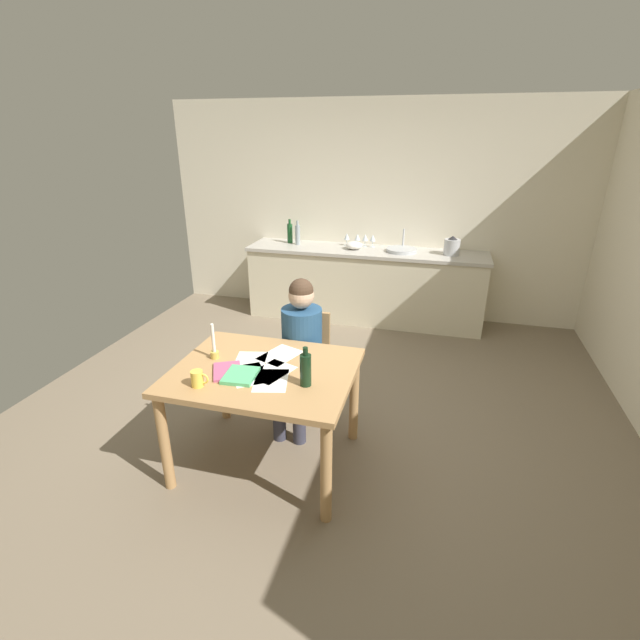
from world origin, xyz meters
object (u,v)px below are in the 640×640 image
at_px(dining_table, 265,383).
at_px(person_seated, 300,344).
at_px(sink_unit, 401,250).
at_px(mixing_bowl, 354,245).
at_px(coffee_mug, 198,379).
at_px(wine_glass_near_sink, 373,238).
at_px(wine_glass_back_left, 357,237).
at_px(bottle_vinegar, 298,234).
at_px(wine_glass_back_right, 347,237).
at_px(candlestick, 214,349).
at_px(wine_bottle_on_table, 306,369).
at_px(book_magazine, 241,375).
at_px(chair_at_table, 305,359).
at_px(wine_glass_by_kettle, 365,238).
at_px(book_cookery, 227,371).
at_px(bottle_oil, 290,233).
at_px(stovetop_kettle, 452,246).

bearing_deg(dining_table, person_seated, 83.33).
distance_m(sink_unit, mixing_bowl, 0.57).
height_order(coffee_mug, wine_glass_near_sink, wine_glass_near_sink).
bearing_deg(person_seated, wine_glass_back_left, 90.48).
relative_size(sink_unit, bottle_vinegar, 1.20).
bearing_deg(wine_glass_back_right, mixing_bowl, -53.52).
bearing_deg(candlestick, sink_unit, 70.58).
distance_m(coffee_mug, candlestick, 0.39).
bearing_deg(person_seated, wine_bottle_on_table, -69.44).
xyz_separation_m(dining_table, bottle_vinegar, (-0.70, 2.94, 0.38)).
bearing_deg(wine_bottle_on_table, book_magazine, -177.78).
height_order(chair_at_table, candlestick, candlestick).
height_order(book_magazine, bottle_vinegar, bottle_vinegar).
distance_m(coffee_mug, wine_bottle_on_table, 0.67).
distance_m(sink_unit, wine_glass_by_kettle, 0.50).
height_order(candlestick, bottle_vinegar, bottle_vinegar).
xyz_separation_m(book_cookery, wine_glass_back_right, (0.13, 3.15, 0.25)).
xyz_separation_m(mixing_bowl, wine_glass_back_right, (-0.13, 0.17, 0.06)).
bearing_deg(wine_glass_near_sink, wine_glass_by_kettle, 180.00).
distance_m(bottle_oil, mixing_bowl, 0.87).
relative_size(stovetop_kettle, wine_glass_back_left, 1.43).
distance_m(chair_at_table, book_cookery, 0.92).
distance_m(book_magazine, bottle_vinegar, 3.15).
relative_size(bottle_vinegar, wine_glass_back_left, 1.95).
height_order(book_magazine, wine_glass_back_left, wine_glass_back_left).
height_order(chair_at_table, person_seated, person_seated).
relative_size(stovetop_kettle, wine_glass_near_sink, 1.43).
relative_size(coffee_mug, book_magazine, 0.50).
bearing_deg(bottle_oil, wine_glass_near_sink, 2.73).
distance_m(book_magazine, wine_glass_back_left, 3.20).
xyz_separation_m(mixing_bowl, wine_glass_near_sink, (0.20, 0.17, 0.06)).
relative_size(book_magazine, bottle_vinegar, 0.78).
relative_size(bottle_oil, bottle_vinegar, 1.01).
bearing_deg(wine_glass_back_right, wine_glass_back_left, 0.00).
relative_size(chair_at_table, stovetop_kettle, 3.88).
height_order(dining_table, coffee_mug, coffee_mug).
xyz_separation_m(coffee_mug, sink_unit, (0.92, 3.22, 0.12)).
distance_m(coffee_mug, sink_unit, 3.35).
relative_size(coffee_mug, mixing_bowl, 0.57).
height_order(candlestick, wine_glass_by_kettle, wine_glass_by_kettle).
distance_m(person_seated, book_magazine, 0.74).
bearing_deg(bottle_vinegar, book_cookery, -81.04).
distance_m(bottle_oil, wine_glass_back_right, 0.73).
bearing_deg(wine_bottle_on_table, wine_glass_near_sink, 91.67).
height_order(chair_at_table, bottle_oil, bottle_oil).
bearing_deg(wine_glass_by_kettle, chair_at_table, -91.96).
distance_m(chair_at_table, wine_glass_by_kettle, 2.38).
xyz_separation_m(dining_table, book_cookery, (-0.22, -0.10, 0.12)).
height_order(mixing_bowl, wine_glass_back_left, wine_glass_back_left).
xyz_separation_m(wine_bottle_on_table, wine_glass_by_kettle, (-0.19, 3.17, 0.15)).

